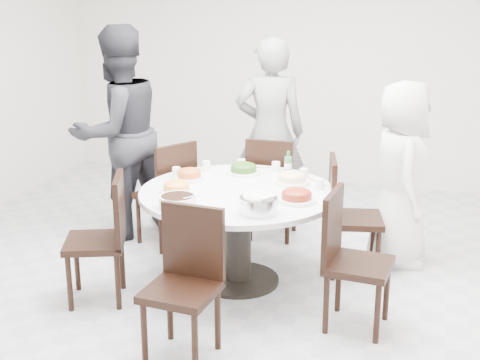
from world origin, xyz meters
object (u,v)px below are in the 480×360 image
(dining_table, at_px, (238,237))
(diner_middle, at_px, (270,133))
(chair_n, at_px, (273,187))
(soup_bowl, at_px, (178,201))
(rice_bowl, at_px, (259,205))
(chair_nw, at_px, (164,193))
(chair_se, at_px, (359,262))
(chair_ne, at_px, (355,217))
(chair_s, at_px, (181,288))
(beverage_bottle, at_px, (288,164))
(diner_right, at_px, (401,174))
(diner_left, at_px, (118,133))
(chair_sw, at_px, (94,239))

(dining_table, distance_m, diner_middle, 1.47)
(chair_n, height_order, soup_bowl, chair_n)
(dining_table, relative_size, rice_bowl, 5.69)
(chair_nw, relative_size, chair_se, 1.00)
(chair_ne, xyz_separation_m, diner_middle, (-0.94, 0.94, 0.42))
(dining_table, xyz_separation_m, chair_s, (-0.03, -1.15, 0.10))
(chair_n, distance_m, beverage_bottle, 0.72)
(diner_right, relative_size, rice_bowl, 5.79)
(diner_middle, bearing_deg, dining_table, 79.74)
(dining_table, bearing_deg, diner_right, 33.14)
(chair_ne, distance_m, chair_s, 1.81)
(chair_n, distance_m, chair_nw, 0.99)
(diner_middle, height_order, soup_bowl, diner_middle)
(dining_table, height_order, chair_nw, chair_nw)
(rice_bowl, bearing_deg, dining_table, 122.15)
(diner_left, distance_m, soup_bowl, 1.58)
(rice_bowl, bearing_deg, chair_n, 99.62)
(chair_ne, xyz_separation_m, chair_n, (-0.82, 0.59, 0.00))
(chair_sw, bearing_deg, beverage_bottle, 110.91)
(chair_s, distance_m, diner_middle, 2.56)
(rice_bowl, height_order, beverage_bottle, beverage_bottle)
(chair_ne, relative_size, chair_n, 1.00)
(chair_ne, relative_size, chair_sw, 1.00)
(chair_sw, distance_m, diner_right, 2.49)
(chair_s, bearing_deg, diner_middle, 96.58)
(chair_se, distance_m, soup_bowl, 1.31)
(diner_right, xyz_separation_m, soup_bowl, (-1.46, -1.23, 0.03))
(soup_bowl, bearing_deg, dining_table, 57.76)
(chair_sw, height_order, diner_right, diner_right)
(dining_table, relative_size, chair_ne, 1.58)
(chair_sw, relative_size, diner_left, 0.50)
(diner_middle, bearing_deg, chair_n, 95.23)
(chair_ne, bearing_deg, chair_sw, 108.28)
(dining_table, relative_size, chair_se, 1.58)
(chair_n, bearing_deg, diner_right, 164.92)
(chair_sw, bearing_deg, chair_se, 73.23)
(beverage_bottle, bearing_deg, chair_s, -100.60)
(chair_n, distance_m, diner_left, 1.48)
(chair_s, bearing_deg, chair_n, 93.66)
(chair_ne, bearing_deg, dining_table, 105.57)
(chair_ne, xyz_separation_m, chair_se, (0.13, -0.89, 0.00))
(diner_middle, distance_m, beverage_bottle, 0.97)
(diner_left, height_order, soup_bowl, diner_left)
(soup_bowl, height_order, beverage_bottle, beverage_bottle)
(rice_bowl, xyz_separation_m, soup_bowl, (-0.58, -0.04, -0.02))
(chair_nw, bearing_deg, diner_middle, 168.03)
(chair_n, bearing_deg, chair_se, 121.17)
(chair_sw, height_order, diner_middle, diner_middle)
(diner_middle, bearing_deg, soup_bowl, 69.45)
(chair_nw, xyz_separation_m, diner_right, (2.01, 0.18, 0.29))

